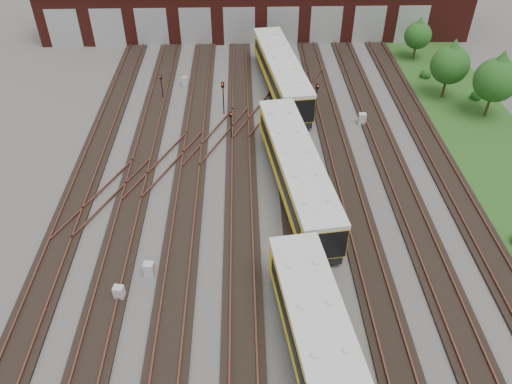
{
  "coord_description": "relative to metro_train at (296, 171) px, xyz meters",
  "views": [
    {
      "loc": [
        -1.78,
        -22.57,
        23.36
      ],
      "look_at": [
        -0.98,
        3.88,
        2.0
      ],
      "focal_mm": 35.0,
      "sensor_mm": 36.0,
      "label": 1
    }
  ],
  "objects": [
    {
      "name": "ground",
      "position": [
        -2.0,
        -6.23,
        -1.99
      ],
      "size": [
        120.0,
        120.0,
        0.0
      ],
      "primitive_type": "plane",
      "color": "#4A4745",
      "rests_on": "ground"
    },
    {
      "name": "track_network",
      "position": [
        -2.17,
        -5.64,
        -1.88
      ],
      "size": [
        30.4,
        70.0,
        0.33
      ],
      "color": "black",
      "rests_on": "ground"
    },
    {
      "name": "maintenance_shed",
      "position": [
        -2.01,
        33.75,
        1.21
      ],
      "size": [
        51.0,
        12.5,
        6.35
      ],
      "color": "#4C1713",
      "rests_on": "ground"
    },
    {
      "name": "grass_verge",
      "position": [
        17.0,
        3.77,
        -1.96
      ],
      "size": [
        8.0,
        55.0,
        0.05
      ],
      "primitive_type": "cube",
      "color": "#234717",
      "rests_on": "ground"
    },
    {
      "name": "metro_train",
      "position": [
        0.0,
        0.0,
        0.0
      ],
      "size": [
        4.86,
        47.91,
        3.24
      ],
      "rotation": [
        0.0,
        0.0,
        0.13
      ],
      "color": "black",
      "rests_on": "ground"
    },
    {
      "name": "signal_mast_0",
      "position": [
        -5.52,
        11.76,
        0.07
      ],
      "size": [
        0.28,
        0.27,
        3.21
      ],
      "rotation": [
        0.0,
        0.0,
        -0.12
      ],
      "color": "black",
      "rests_on": "ground"
    },
    {
      "name": "signal_mast_1",
      "position": [
        -11.48,
        14.85,
        -0.38
      ],
      "size": [
        0.25,
        0.24,
        2.49
      ],
      "rotation": [
        0.0,
        0.0,
        -0.4
      ],
      "color": "black",
      "rests_on": "ground"
    },
    {
      "name": "signal_mast_2",
      "position": [
        -4.79,
        7.39,
        -0.25
      ],
      "size": [
        0.27,
        0.26,
        2.69
      ],
      "rotation": [
        0.0,
        0.0,
        0.31
      ],
      "color": "black",
      "rests_on": "ground"
    },
    {
      "name": "signal_mast_3",
      "position": [
        2.83,
        10.98,
        0.13
      ],
      "size": [
        0.28,
        0.26,
        3.32
      ],
      "rotation": [
        0.0,
        0.0,
        0.13
      ],
      "color": "black",
      "rests_on": "ground"
    },
    {
      "name": "relay_cabinet_0",
      "position": [
        -11.21,
        -9.6,
        -1.51
      ],
      "size": [
        0.65,
        0.57,
        0.97
      ],
      "primitive_type": "cube",
      "rotation": [
        0.0,
        0.0,
        -0.17
      ],
      "color": "#B6B8BC",
      "rests_on": "ground"
    },
    {
      "name": "relay_cabinet_1",
      "position": [
        -9.58,
        17.59,
        -1.54
      ],
      "size": [
        0.58,
        0.5,
        0.9
      ],
      "primitive_type": "cube",
      "rotation": [
        0.0,
        0.0,
        0.1
      ],
      "color": "#B6B8BC",
      "rests_on": "ground"
    },
    {
      "name": "relay_cabinet_2",
      "position": [
        -9.69,
        -7.87,
        -1.47
      ],
      "size": [
        0.69,
        0.6,
        1.04
      ],
      "primitive_type": "cube",
      "rotation": [
        0.0,
        0.0,
        -0.15
      ],
      "color": "#B6B8BC",
      "rests_on": "ground"
    },
    {
      "name": "relay_cabinet_3",
      "position": [
        6.85,
        9.58,
        -1.47
      ],
      "size": [
        0.66,
        0.56,
        1.05
      ],
      "primitive_type": "cube",
      "rotation": [
        0.0,
        0.0,
        -0.06
      ],
      "color": "#B6B8BC",
      "rests_on": "ground"
    },
    {
      "name": "relay_cabinet_4",
      "position": [
        0.43,
        3.57,
        -1.43
      ],
      "size": [
        0.7,
        0.59,
        1.12
      ],
      "primitive_type": "cube",
      "rotation": [
        0.0,
        0.0,
        -0.05
      ],
      "color": "#B6B8BC",
      "rests_on": "ground"
    },
    {
      "name": "tree_0",
      "position": [
        15.67,
        14.33,
        1.81
      ],
      "size": [
        3.57,
        3.57,
        5.91
      ],
      "color": "#302615",
      "rests_on": "ground"
    },
    {
      "name": "tree_1",
      "position": [
        15.3,
        23.17,
        1.09
      ],
      "size": [
        2.89,
        2.89,
        4.79
      ],
      "color": "#302615",
      "rests_on": "ground"
    },
    {
      "name": "tree_2",
      "position": [
        18.44,
        10.61,
        2.11
      ],
      "size": [
        3.85,
        3.85,
        6.38
      ],
      "color": "#302615",
      "rests_on": "ground"
    },
    {
      "name": "bush_1",
      "position": [
        15.29,
        18.6,
        -1.43
      ],
      "size": [
        1.11,
        1.11,
        1.11
      ],
      "primitive_type": "sphere",
      "color": "#1D4614",
      "rests_on": "ground"
    },
    {
      "name": "bush_2",
      "position": [
        18.81,
        13.85,
        -1.46
      ],
      "size": [
        1.05,
        1.05,
        1.05
      ],
      "primitive_type": "sphere",
      "color": "#1D4614",
      "rests_on": "ground"
    }
  ]
}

